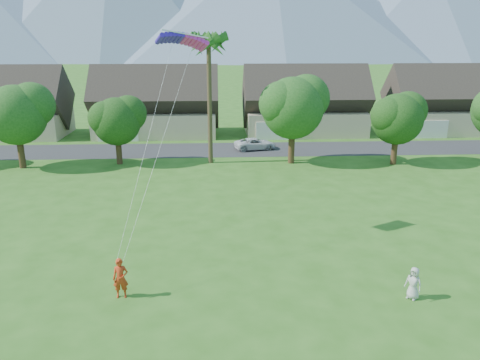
{
  "coord_description": "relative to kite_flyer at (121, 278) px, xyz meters",
  "views": [
    {
      "loc": [
        -1.35,
        -16.79,
        12.01
      ],
      "look_at": [
        0.0,
        10.0,
        3.8
      ],
      "focal_mm": 35.0,
      "sensor_mm": 36.0,
      "label": 1
    }
  ],
  "objects": [
    {
      "name": "street",
      "position": [
        6.04,
        30.59,
        -1.0
      ],
      "size": [
        90.0,
        7.0,
        0.01
      ],
      "primitive_type": "cube",
      "color": "#2D2D30",
      "rests_on": "ground"
    },
    {
      "name": "parafoil_kite",
      "position": [
        2.81,
        7.62,
        10.94
      ],
      "size": [
        3.12,
        1.46,
        0.5
      ],
      "rotation": [
        0.0,
        0.0,
        0.38
      ],
      "color": "#3918BB",
      "rests_on": "ground"
    },
    {
      "name": "mountain_ridge",
      "position": [
        16.44,
        256.59,
        28.07
      ],
      "size": [
        540.0,
        240.0,
        70.0
      ],
      "color": "slate",
      "rests_on": "ground"
    },
    {
      "name": "tree_row",
      "position": [
        4.9,
        24.51,
        3.89
      ],
      "size": [
        62.27,
        6.67,
        8.45
      ],
      "color": "#47301C",
      "rests_on": "ground"
    },
    {
      "name": "houses_row",
      "position": [
        6.54,
        39.59,
        2.44
      ],
      "size": [
        72.75,
        8.19,
        8.86
      ],
      "color": "beige",
      "rests_on": "ground"
    },
    {
      "name": "fan_palm",
      "position": [
        4.04,
        25.09,
        10.8
      ],
      "size": [
        3.0,
        3.0,
        13.8
      ],
      "color": "#4C3D26",
      "rests_on": "ground"
    },
    {
      "name": "ground",
      "position": [
        6.04,
        -3.41,
        -1.0
      ],
      "size": [
        500.0,
        500.0,
        0.0
      ],
      "primitive_type": "plane",
      "color": "#2D6019",
      "rests_on": "ground"
    },
    {
      "name": "parked_car",
      "position": [
        8.93,
        30.59,
        -0.37
      ],
      "size": [
        4.93,
        3.04,
        1.28
      ],
      "primitive_type": "imported",
      "rotation": [
        0.0,
        0.0,
        1.78
      ],
      "color": "silver",
      "rests_on": "ground"
    },
    {
      "name": "kite_flyer",
      "position": [
        0.0,
        0.0,
        0.0
      ],
      "size": [
        0.76,
        0.53,
        2.01
      ],
      "primitive_type": "imported",
      "rotation": [
        0.0,
        0.0,
        0.07
      ],
      "color": "red",
      "rests_on": "ground"
    },
    {
      "name": "watcher",
      "position": [
        13.94,
        -0.83,
        -0.19
      ],
      "size": [
        0.92,
        0.93,
        1.62
      ],
      "primitive_type": "imported",
      "rotation": [
        0.0,
        0.0,
        -0.82
      ],
      "color": "beige",
      "rests_on": "ground"
    }
  ]
}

